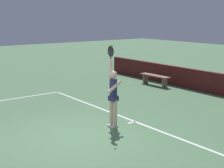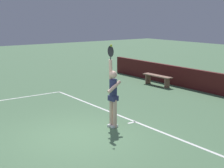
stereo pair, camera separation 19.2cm
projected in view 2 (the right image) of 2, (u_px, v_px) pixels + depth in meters
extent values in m
plane|color=#4D744E|center=(74.00, 137.00, 9.52)|extent=(60.00, 60.00, 0.00)
cube|color=white|center=(135.00, 122.00, 10.85)|extent=(10.76, 0.10, 0.00)
cube|color=white|center=(4.00, 100.00, 13.64)|extent=(0.10, 5.16, 0.00)
cube|color=white|center=(132.00, 123.00, 10.76)|extent=(0.10, 0.30, 0.00)
cylinder|color=beige|center=(115.00, 114.00, 10.22)|extent=(0.13, 0.13, 0.89)
cylinder|color=beige|center=(111.00, 113.00, 10.33)|extent=(0.13, 0.13, 0.89)
cube|color=white|center=(114.00, 126.00, 10.29)|extent=(0.12, 0.25, 0.07)
cube|color=white|center=(111.00, 125.00, 10.40)|extent=(0.12, 0.25, 0.07)
cylinder|color=navy|center=(113.00, 89.00, 10.12)|extent=(0.24, 0.24, 0.63)
cube|color=navy|center=(113.00, 98.00, 10.18)|extent=(0.29, 0.24, 0.16)
sphere|color=beige|center=(113.00, 75.00, 10.03)|extent=(0.24, 0.24, 0.24)
cylinder|color=beige|center=(111.00, 69.00, 10.08)|extent=(0.13, 0.11, 0.59)
cylinder|color=beige|center=(114.00, 87.00, 9.97)|extent=(0.15, 0.52, 0.35)
ellipsoid|color=black|center=(111.00, 51.00, 9.97)|extent=(0.29, 0.06, 0.35)
cylinder|color=black|center=(111.00, 58.00, 10.01)|extent=(0.03, 0.03, 0.18)
sphere|color=#CEE23A|center=(111.00, 45.00, 9.73)|extent=(0.07, 0.07, 0.07)
cube|color=#8D6451|center=(157.00, 76.00, 16.38)|extent=(1.73, 0.41, 0.05)
cube|color=#8D6451|center=(148.00, 79.00, 16.94)|extent=(0.07, 0.32, 0.49)
cube|color=#8D6451|center=(167.00, 83.00, 15.92)|extent=(0.07, 0.32, 0.49)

